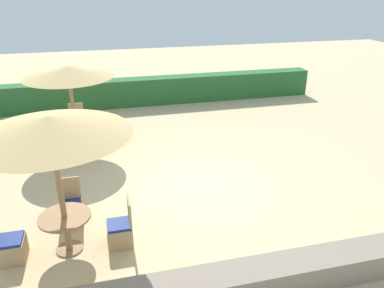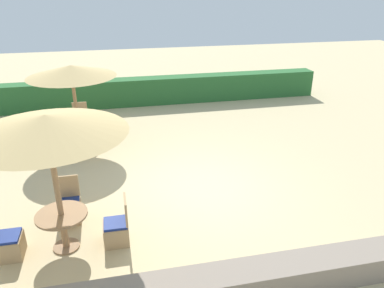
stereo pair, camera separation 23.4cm
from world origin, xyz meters
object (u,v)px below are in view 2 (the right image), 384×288
at_px(round_table_front_left, 63,223).
at_px(patio_chair_front_left_north, 69,209).
at_px(parasol_back_left, 71,71).
at_px(round_table_back_left, 78,126).
at_px(patio_chair_front_left_east, 117,230).
at_px(patio_chair_back_left_north, 81,124).
at_px(patio_chair_back_left_west, 44,138).
at_px(patio_chair_front_left_west, 8,244).
at_px(patio_chair_back_left_south, 77,149).
at_px(parasol_front_left, 46,125).

distance_m(round_table_front_left, patio_chair_front_left_north, 0.92).
relative_size(round_table_front_left, parasol_back_left, 0.37).
bearing_deg(patio_chair_front_left_north, round_table_back_left, -89.87).
height_order(patio_chair_front_left_east, parasol_back_left, parasol_back_left).
bearing_deg(patio_chair_back_left_north, round_table_front_left, 90.13).
xyz_separation_m(patio_chair_back_left_north, patio_chair_back_left_west, (-1.01, -1.01, 0.00)).
bearing_deg(patio_chair_back_left_west, patio_chair_front_left_west, 0.71).
bearing_deg(round_table_front_left, patio_chair_front_left_north, 89.34).
bearing_deg(patio_chair_back_left_west, patio_chair_front_left_east, 21.61).
height_order(round_table_back_left, patio_chair_back_left_north, patio_chair_back_left_north).
distance_m(round_table_front_left, patio_chair_back_left_west, 5.04).
relative_size(patio_chair_front_left_north, round_table_back_left, 0.87).
bearing_deg(patio_chair_back_left_south, patio_chair_front_left_east, -76.24).
bearing_deg(patio_chair_front_left_west, patio_chair_back_left_north, 170.94).
xyz_separation_m(patio_chair_back_left_south, patio_chair_back_left_north, (0.02, 2.00, 0.00)).
height_order(patio_chair_front_left_east, patio_chair_back_left_west, same).
bearing_deg(round_table_front_left, patio_chair_back_left_north, 90.13).
bearing_deg(patio_chair_front_left_north, parasol_front_left, 89.34).
relative_size(patio_chair_front_left_north, patio_chair_back_left_west, 1.00).
xyz_separation_m(patio_chair_front_left_east, patio_chair_front_left_north, (-0.93, 0.92, 0.00)).
relative_size(patio_chair_front_left_west, parasol_back_left, 0.38).
xyz_separation_m(patio_chair_front_left_west, patio_chair_back_left_west, (-0.06, 4.97, 0.00)).
height_order(parasol_back_left, patio_chair_back_left_west, parasol_back_left).
relative_size(parasol_front_left, patio_chair_front_left_west, 2.81).
height_order(round_table_front_left, patio_chair_back_left_west, patio_chair_back_left_west).
bearing_deg(patio_chair_back_left_south, round_table_front_left, -89.50).
distance_m(round_table_front_left, patio_chair_front_left_west, 1.01).
bearing_deg(round_table_front_left, parasol_front_left, 0.00).
relative_size(round_table_front_left, patio_chair_front_left_west, 0.99).
relative_size(parasol_front_left, round_table_back_left, 2.46).
bearing_deg(patio_chair_back_left_west, patio_chair_back_left_south, 45.11).
height_order(round_table_front_left, patio_chair_back_left_north, patio_chair_back_left_north).
distance_m(patio_chair_back_left_south, patio_chair_back_left_north, 2.00).
bearing_deg(parasol_back_left, patio_chair_front_left_east, -79.19).
height_order(patio_chair_front_left_west, patio_chair_back_left_north, same).
xyz_separation_m(patio_chair_front_left_north, round_table_back_left, (-0.01, 4.00, 0.32)).
relative_size(patio_chair_front_left_north, patio_chair_back_left_north, 1.00).
distance_m(parasol_back_left, patio_chair_back_left_south, 2.17).
distance_m(patio_chair_front_left_east, round_table_back_left, 5.02).
xyz_separation_m(round_table_front_left, round_table_back_left, (0.00, 4.88, 0.04)).
distance_m(round_table_front_left, patio_chair_back_left_south, 3.95).
bearing_deg(patio_chair_front_left_east, patio_chair_back_left_south, 13.76).
height_order(patio_chair_front_left_east, patio_chair_front_left_west, same).
distance_m(round_table_back_left, patio_chair_back_left_south, 1.00).
xyz_separation_m(round_table_front_left, parasol_back_left, (0.00, 4.88, 1.67)).
height_order(patio_chair_front_left_east, patio_chair_front_left_north, same).
bearing_deg(patio_chair_front_left_north, patio_chair_back_left_west, -75.62).
height_order(patio_chair_front_left_west, patio_chair_back_left_west, same).
distance_m(round_table_back_left, patio_chair_back_left_north, 1.10).
distance_m(patio_chair_back_left_north, patio_chair_back_left_west, 1.43).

